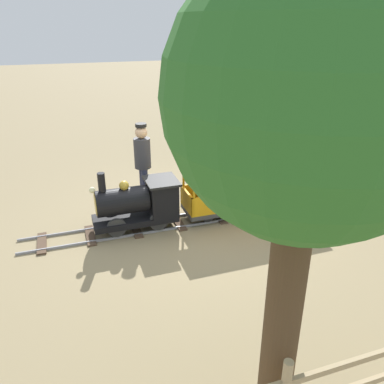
% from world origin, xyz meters
% --- Properties ---
extents(ground_plane, '(60.00, 60.00, 0.00)m').
position_xyz_m(ground_plane, '(0.00, 0.00, 0.00)').
color(ground_plane, '#8C7A56').
extents(track, '(0.67, 6.05, 0.04)m').
position_xyz_m(track, '(0.00, -0.15, 0.02)').
color(track, gray).
rests_on(track, ground_plane).
extents(locomotive, '(0.63, 1.45, 1.05)m').
position_xyz_m(locomotive, '(0.00, 0.89, 0.49)').
color(locomotive, black).
rests_on(locomotive, ground_plane).
extents(passenger_car, '(0.73, 2.35, 0.97)m').
position_xyz_m(passenger_car, '(0.00, -1.05, 0.42)').
color(passenger_car, '#3F3F3F').
rests_on(passenger_car, ground_plane).
extents(conductor_person, '(0.30, 0.30, 1.62)m').
position_xyz_m(conductor_person, '(0.81, 0.63, 0.96)').
color(conductor_person, '#282D47').
rests_on(conductor_person, ground_plane).
extents(oak_tree_near, '(1.90, 1.90, 3.78)m').
position_xyz_m(oak_tree_near, '(-3.72, 0.45, 2.78)').
color(oak_tree_near, '#4C3823').
rests_on(oak_tree_near, ground_plane).
extents(oak_tree_far, '(1.84, 1.84, 3.22)m').
position_xyz_m(oak_tree_far, '(3.99, -2.67, 2.27)').
color(oak_tree_far, '#4C3823').
rests_on(oak_tree_far, ground_plane).
extents(fence_section, '(0.08, 7.13, 0.90)m').
position_xyz_m(fence_section, '(-4.01, -0.15, 0.48)').
color(fence_section, tan).
rests_on(fence_section, ground_plane).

